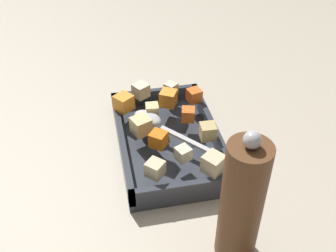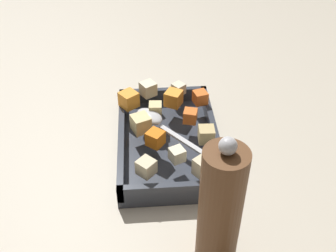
# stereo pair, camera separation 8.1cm
# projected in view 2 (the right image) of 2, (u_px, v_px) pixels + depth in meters

# --- Properties ---
(ground_plane) EXTENTS (4.00, 4.00, 0.00)m
(ground_plane) POSITION_uv_depth(u_px,v_px,m) (173.00, 151.00, 0.84)
(ground_plane) COLOR #BCB29E
(baking_dish) EXTENTS (0.31, 0.20, 0.05)m
(baking_dish) POSITION_uv_depth(u_px,v_px,m) (168.00, 142.00, 0.83)
(baking_dish) COLOR #333842
(baking_dish) RESTS_ON ground_plane
(carrot_chunk_near_right) EXTENTS (0.03, 0.03, 0.03)m
(carrot_chunk_near_right) POSITION_uv_depth(u_px,v_px,m) (200.00, 97.00, 0.88)
(carrot_chunk_near_right) COLOR orange
(carrot_chunk_near_right) RESTS_ON baking_dish
(carrot_chunk_corner_nw) EXTENTS (0.03, 0.03, 0.03)m
(carrot_chunk_corner_nw) POSITION_uv_depth(u_px,v_px,m) (190.00, 116.00, 0.83)
(carrot_chunk_corner_nw) COLOR orange
(carrot_chunk_corner_nw) RESTS_ON baking_dish
(carrot_chunk_rim_edge) EXTENTS (0.04, 0.04, 0.03)m
(carrot_chunk_rim_edge) POSITION_uv_depth(u_px,v_px,m) (155.00, 138.00, 0.77)
(carrot_chunk_rim_edge) COLOR orange
(carrot_chunk_rim_edge) RESTS_ON baking_dish
(carrot_chunk_back_center) EXTENTS (0.04, 0.04, 0.03)m
(carrot_chunk_back_center) POSITION_uv_depth(u_px,v_px,m) (174.00, 98.00, 0.87)
(carrot_chunk_back_center) COLOR orange
(carrot_chunk_back_center) RESTS_ON baking_dish
(carrot_chunk_near_spoon) EXTENTS (0.05, 0.05, 0.03)m
(carrot_chunk_near_spoon) POSITION_uv_depth(u_px,v_px,m) (129.00, 99.00, 0.87)
(carrot_chunk_near_spoon) COLOR orange
(carrot_chunk_near_spoon) RESTS_ON baking_dish
(potato_chunk_corner_se) EXTENTS (0.03, 0.03, 0.03)m
(potato_chunk_corner_se) POSITION_uv_depth(u_px,v_px,m) (206.00, 135.00, 0.78)
(potato_chunk_corner_se) COLOR tan
(potato_chunk_corner_se) RESTS_ON baking_dish
(potato_chunk_mid_right) EXTENTS (0.05, 0.05, 0.03)m
(potato_chunk_mid_right) POSITION_uv_depth(u_px,v_px,m) (205.00, 167.00, 0.71)
(potato_chunk_mid_right) COLOR beige
(potato_chunk_mid_right) RESTS_ON baking_dish
(potato_chunk_corner_sw) EXTENTS (0.04, 0.04, 0.03)m
(potato_chunk_corner_sw) POSITION_uv_depth(u_px,v_px,m) (141.00, 123.00, 0.80)
(potato_chunk_corner_sw) COLOR #E0CC89
(potato_chunk_corner_sw) RESTS_ON baking_dish
(potato_chunk_under_handle) EXTENTS (0.04, 0.04, 0.03)m
(potato_chunk_under_handle) POSITION_uv_depth(u_px,v_px,m) (146.00, 167.00, 0.71)
(potato_chunk_under_handle) COLOR beige
(potato_chunk_under_handle) RESTS_ON baking_dish
(potato_chunk_far_left) EXTENTS (0.04, 0.04, 0.03)m
(potato_chunk_far_left) POSITION_uv_depth(u_px,v_px,m) (148.00, 89.00, 0.90)
(potato_chunk_far_left) COLOR beige
(potato_chunk_far_left) RESTS_ON baking_dish
(potato_chunk_mid_left) EXTENTS (0.03, 0.03, 0.03)m
(potato_chunk_mid_left) POSITION_uv_depth(u_px,v_px,m) (175.00, 155.00, 0.74)
(potato_chunk_mid_left) COLOR beige
(potato_chunk_mid_left) RESTS_ON baking_dish
(potato_chunk_heap_side) EXTENTS (0.03, 0.03, 0.03)m
(potato_chunk_heap_side) POSITION_uv_depth(u_px,v_px,m) (155.00, 109.00, 0.85)
(potato_chunk_heap_side) COLOR #E0CC89
(potato_chunk_heap_side) RESTS_ON baking_dish
(parsnip_chunk_far_right) EXTENTS (0.03, 0.03, 0.02)m
(parsnip_chunk_far_right) POSITION_uv_depth(u_px,v_px,m) (178.00, 89.00, 0.91)
(parsnip_chunk_far_right) COLOR beige
(parsnip_chunk_far_right) RESTS_ON baking_dish
(serving_spoon) EXTENTS (0.18, 0.16, 0.02)m
(serving_spoon) POSITION_uv_depth(u_px,v_px,m) (154.00, 120.00, 0.83)
(serving_spoon) COLOR silver
(serving_spoon) RESTS_ON baking_dish
(pepper_mill) EXTENTS (0.06, 0.06, 0.24)m
(pepper_mill) POSITION_uv_depth(u_px,v_px,m) (220.00, 209.00, 0.57)
(pepper_mill) COLOR brown
(pepper_mill) RESTS_ON ground_plane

